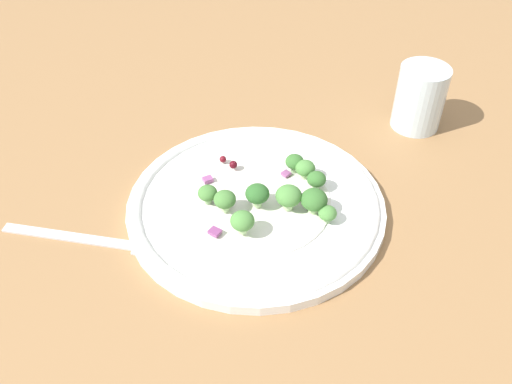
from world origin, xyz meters
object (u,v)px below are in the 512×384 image
(broccoli_floret_1, at_px, (305,168))
(water_glass, at_px, (420,98))
(fork, at_px, (95,240))
(plate, at_px, (256,204))
(broccoli_floret_0, at_px, (257,194))
(broccoli_floret_2, at_px, (314,200))

(broccoli_floret_1, bearing_deg, water_glass, 14.70)
(water_glass, bearing_deg, fork, -174.96)
(fork, bearing_deg, broccoli_floret_1, -2.87)
(plate, relative_size, broccoli_floret_0, 10.80)
(broccoli_floret_2, distance_m, fork, 0.24)
(broccoli_floret_0, relative_size, fork, 0.16)
(broccoli_floret_2, xyz_separation_m, water_glass, (0.21, 0.11, 0.01))
(broccoli_floret_1, xyz_separation_m, water_glass, (0.20, 0.05, 0.02))
(broccoli_floret_2, bearing_deg, water_glass, 26.34)
(plate, distance_m, broccoli_floret_2, 0.07)
(broccoli_floret_1, bearing_deg, broccoli_floret_0, -162.05)
(broccoli_floret_2, bearing_deg, plate, 140.47)
(plate, height_order, fork, plate)
(fork, bearing_deg, broccoli_floret_0, -11.41)
(broccoli_floret_2, bearing_deg, broccoli_floret_1, 71.48)
(broccoli_floret_0, relative_size, water_glass, 0.31)
(broccoli_floret_1, bearing_deg, broccoli_floret_2, -108.52)
(broccoli_floret_1, bearing_deg, plate, -168.98)
(broccoli_floret_1, distance_m, water_glass, 0.20)
(fork, distance_m, water_glass, 0.44)
(broccoli_floret_1, height_order, water_glass, water_glass)
(broccoli_floret_1, height_order, fork, broccoli_floret_1)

